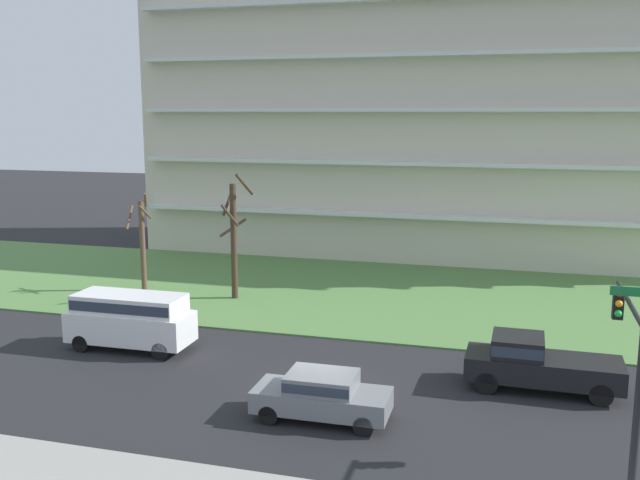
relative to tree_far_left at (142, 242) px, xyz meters
The scene contains 9 objects.
ground 17.72m from the tree_far_left, 40.29° to the right, with size 160.00×160.00×0.00m, color #232326.
grass_lawn_strip 13.89m from the tree_far_left, 11.37° to the left, with size 80.00×16.00×0.08m, color #547F42.
apartment_building 22.15m from the tree_far_left, 50.43° to the left, with size 38.17×11.89×19.91m.
tree_far_left is the anchor object (origin of this frame).
tree_left 5.56m from the tree_far_left, ahead, with size 1.93×1.93×6.77m.
pickup_black_near_left 22.55m from the tree_far_left, 23.08° to the right, with size 5.43×2.07×1.95m.
van_white_center_left 9.96m from the tree_far_left, 63.40° to the right, with size 5.22×2.05×2.36m.
sedan_gray_center_right 19.41m from the tree_far_left, 43.58° to the right, with size 4.42×1.85×1.57m.
traffic_signal_mast 27.87m from the tree_far_left, 35.86° to the right, with size 0.90×4.57×5.56m.
Camera 1 is at (6.45, -22.68, 9.82)m, focal length 39.66 mm.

